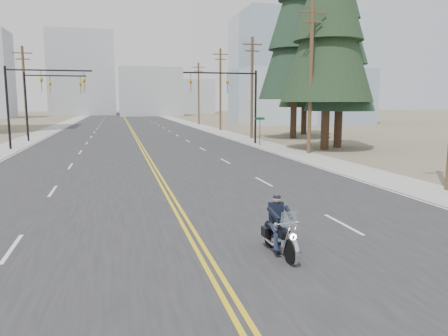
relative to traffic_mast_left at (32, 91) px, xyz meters
name	(u,v)px	position (x,y,z in m)	size (l,w,h in m)	color
ground_plane	(224,291)	(8.98, -32.00, -4.94)	(400.00, 400.00, 0.00)	#776D56
road	(129,125)	(8.98, 38.00, -4.93)	(20.00, 200.00, 0.01)	#303033
sidewalk_left	(59,126)	(-2.52, 38.00, -4.93)	(3.00, 200.00, 0.01)	#A5A5A0
sidewalk_right	(194,124)	(20.48, 38.00, -4.93)	(3.00, 200.00, 0.01)	#A5A5A0
traffic_mast_left	(32,91)	(0.00, 0.00, 0.00)	(7.10, 0.26, 7.00)	black
traffic_mast_right	(235,92)	(17.95, 0.00, 0.00)	(7.10, 0.26, 7.00)	black
traffic_mast_far	(43,94)	(-0.33, 8.00, -0.06)	(6.10, 0.26, 7.00)	black
street_sign	(260,126)	(19.78, -2.00, -3.13)	(0.90, 0.06, 2.62)	black
utility_pole_b	(311,76)	(21.48, -9.00, 1.05)	(2.20, 0.30, 11.50)	brown
utility_pole_c	(252,86)	(21.48, 6.00, 0.79)	(2.20, 0.30, 11.00)	brown
utility_pole_d	(220,88)	(21.48, 21.00, 1.05)	(2.20, 0.30, 11.50)	brown
utility_pole_e	(199,93)	(21.48, 38.00, 0.79)	(2.20, 0.30, 11.00)	brown
utility_pole_left	(25,90)	(-3.52, 16.00, 0.54)	(2.20, 0.30, 10.50)	brown
glass_building	(300,70)	(40.98, 38.00, 5.06)	(24.00, 16.00, 20.00)	#9EB5CC
haze_bldg_b	(150,92)	(16.98, 93.00, 2.06)	(18.00, 14.00, 14.00)	#ADB2B7
haze_bldg_c	(269,84)	(48.98, 78.00, 4.06)	(16.00, 12.00, 18.00)	#B7BCC6
haze_bldg_d	(83,74)	(-3.02, 108.00, 8.06)	(20.00, 15.00, 26.00)	#ADB2B7
haze_bldg_e	(192,97)	(33.98, 118.00, 1.06)	(14.00, 14.00, 12.00)	#B7BCC6
motorcyclist	(280,226)	(10.93, -30.18, -4.15)	(0.86, 2.01, 1.57)	black
conifer_near	(329,8)	(23.93, -6.82, 6.58)	(7.58, 7.58, 20.06)	#382619
conifer_mid	(341,40)	(25.94, -5.34, 4.38)	(6.09, 6.09, 16.23)	#382619
conifer_tall	(296,23)	(26.04, 5.02, 7.52)	(7.81, 7.81, 21.70)	#382619
conifer_far	(306,54)	(29.57, 10.08, 4.83)	(6.36, 6.36, 17.03)	#382619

